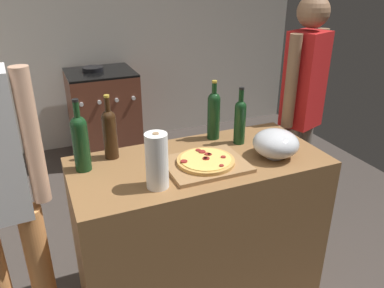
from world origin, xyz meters
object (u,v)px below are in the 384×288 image
(paper_towel_roll, at_px, (157,161))
(wine_bottle_dark, at_px, (214,113))
(mixing_bowl, at_px, (276,144))
(wine_bottle_clear, at_px, (110,132))
(wine_bottle_amber, at_px, (240,120))
(pizza, at_px, (206,161))
(wine_bottle_green, at_px, (80,141))
(person_in_red, at_px, (302,106))
(stove, at_px, (104,114))

(paper_towel_roll, height_order, wine_bottle_dark, wine_bottle_dark)
(mixing_bowl, xyz_separation_m, wine_bottle_clear, (-0.79, 0.33, 0.07))
(wine_bottle_dark, xyz_separation_m, wine_bottle_amber, (0.10, -0.12, -0.01))
(mixing_bowl, relative_size, paper_towel_roll, 0.91)
(wine_bottle_dark, bearing_deg, wine_bottle_amber, -48.80)
(mixing_bowl, relative_size, wine_bottle_amber, 0.74)
(wine_bottle_dark, bearing_deg, mixing_bowl, -61.16)
(pizza, height_order, wine_bottle_green, wine_bottle_green)
(paper_towel_roll, height_order, person_in_red, person_in_red)
(stove, bearing_deg, pizza, -86.81)
(wine_bottle_dark, relative_size, stove, 0.37)
(pizza, bearing_deg, stove, 93.19)
(wine_bottle_green, height_order, person_in_red, person_in_red)
(wine_bottle_dark, distance_m, person_in_red, 0.72)
(mixing_bowl, height_order, stove, mixing_bowl)
(stove, bearing_deg, mixing_bowl, -77.28)
(stove, distance_m, person_in_red, 2.12)
(mixing_bowl, xyz_separation_m, wine_bottle_amber, (-0.09, 0.23, 0.07))
(wine_bottle_amber, height_order, person_in_red, person_in_red)
(mixing_bowl, distance_m, stove, 2.35)
(wine_bottle_clear, xyz_separation_m, wine_bottle_amber, (0.71, -0.10, -0.00))
(wine_bottle_amber, bearing_deg, wine_bottle_green, 178.89)
(pizza, distance_m, person_in_red, 0.98)
(wine_bottle_green, distance_m, person_in_red, 1.48)
(pizza, relative_size, wine_bottle_dark, 0.84)
(pizza, height_order, wine_bottle_clear, wine_bottle_clear)
(wine_bottle_amber, bearing_deg, mixing_bowl, -69.11)
(mixing_bowl, xyz_separation_m, wine_bottle_green, (-0.95, 0.25, 0.08))
(pizza, distance_m, wine_bottle_clear, 0.51)
(person_in_red, bearing_deg, stove, 119.69)
(pizza, relative_size, paper_towel_roll, 1.10)
(pizza, xyz_separation_m, wine_bottle_green, (-0.57, 0.20, 0.13))
(wine_bottle_clear, distance_m, wine_bottle_amber, 0.71)
(mixing_bowl, bearing_deg, wine_bottle_dark, 118.84)
(wine_bottle_dark, distance_m, wine_bottle_green, 0.77)
(pizza, bearing_deg, paper_towel_roll, -161.30)
(wine_bottle_amber, bearing_deg, paper_towel_roll, -154.00)
(wine_bottle_dark, height_order, wine_bottle_amber, wine_bottle_dark)
(paper_towel_roll, distance_m, wine_bottle_amber, 0.64)
(wine_bottle_green, bearing_deg, wine_bottle_dark, 7.71)
(wine_bottle_clear, bearing_deg, wine_bottle_amber, -7.88)
(pizza, xyz_separation_m, wine_bottle_dark, (0.19, 0.31, 0.12))
(mixing_bowl, xyz_separation_m, paper_towel_roll, (-0.67, -0.05, 0.05))
(mixing_bowl, distance_m, wine_bottle_clear, 0.86)
(wine_bottle_clear, distance_m, stove, 2.02)
(paper_towel_roll, bearing_deg, wine_bottle_clear, 108.54)
(mixing_bowl, distance_m, wine_bottle_dark, 0.41)
(wine_bottle_green, relative_size, stove, 0.39)
(paper_towel_roll, relative_size, wine_bottle_green, 0.73)
(wine_bottle_green, bearing_deg, stove, 77.31)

